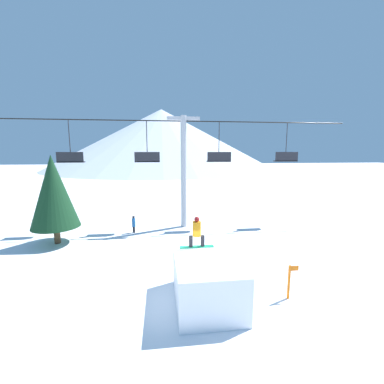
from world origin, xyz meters
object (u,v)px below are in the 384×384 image
Objects in this scene: snow_ramp at (207,281)px; distant_skier at (134,224)px; trail_marker at (289,281)px; pine_tree_near at (53,192)px; snowboarder at (197,232)px.

distant_skier is (-3.64, 9.02, -0.21)m from snow_ramp.
snow_ramp reaches higher than trail_marker.
trail_marker is (11.44, -7.62, -2.56)m from pine_tree_near.
pine_tree_near reaches higher than snowboarder.
snow_ramp is 0.61× the size of pine_tree_near.
pine_tree_near is (-8.21, 7.45, 2.42)m from snow_ramp.
pine_tree_near reaches higher than trail_marker.
snow_ramp is 2.48× the size of trail_marker.
snow_ramp is 9.73m from distant_skier.
trail_marker reaches higher than distant_skier.
trail_marker is at bearing -33.65° from pine_tree_near.
distant_skier is (-3.41, 7.78, -1.73)m from snowboarder.
pine_tree_near reaches higher than distant_skier.
snowboarder reaches higher than snow_ramp.
pine_tree_near reaches higher than snow_ramp.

